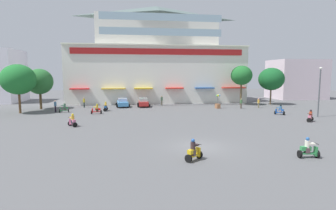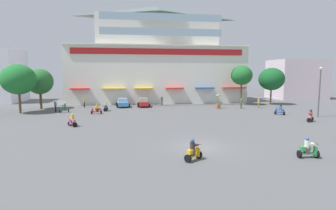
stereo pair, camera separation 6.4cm
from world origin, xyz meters
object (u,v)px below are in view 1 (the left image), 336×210
(scooter_rider_0, at_px, (72,121))
(pedestrian_3, at_px, (55,105))
(scooter_rider_4, at_px, (194,151))
(pedestrian_4, at_px, (162,100))
(scooter_rider_1, at_px, (64,108))
(scooter_rider_7, at_px, (310,117))
(scooter_rider_3, at_px, (106,107))
(pedestrian_2, at_px, (259,102))
(parked_car_0, at_px, (123,102))
(plaza_tree_0, at_px, (40,82))
(plaza_tree_3, at_px, (242,75))
(plaza_tree_1, at_px, (271,79))
(plaza_tree_2, at_px, (18,79))
(pedestrian_0, at_px, (84,102))
(scooter_rider_8, at_px, (280,110))
(parked_car_1, at_px, (143,102))
(balloon_vendor_cart, at_px, (218,104))
(scooter_rider_5, at_px, (308,149))
(streetlamp_near, at_px, (320,88))
(scooter_rider_2, at_px, (97,110))
(pedestrian_1, at_px, (241,103))

(scooter_rider_0, distance_m, pedestrian_3, 12.81)
(scooter_rider_4, relative_size, pedestrian_4, 0.85)
(scooter_rider_1, height_order, scooter_rider_7, scooter_rider_1)
(scooter_rider_3, relative_size, pedestrian_3, 0.83)
(scooter_rider_0, distance_m, pedestrian_2, 30.06)
(parked_car_0, height_order, pedestrian_4, pedestrian_4)
(scooter_rider_1, bearing_deg, plaza_tree_0, 136.96)
(plaza_tree_3, height_order, parked_car_0, plaza_tree_3)
(plaza_tree_1, relative_size, plaza_tree_2, 0.96)
(pedestrian_2, bearing_deg, parked_car_0, 167.95)
(scooter_rider_0, relative_size, pedestrian_0, 0.83)
(parked_car_0, bearing_deg, plaza_tree_0, -173.36)
(scooter_rider_7, xyz_separation_m, pedestrian_2, (-0.11, 12.95, 0.33))
(pedestrian_3, bearing_deg, scooter_rider_8, -12.43)
(scooter_rider_0, bearing_deg, pedestrian_0, 95.42)
(parked_car_1, distance_m, balloon_vendor_cart, 12.80)
(plaza_tree_3, bearing_deg, plaza_tree_0, -177.76)
(plaza_tree_0, distance_m, pedestrian_2, 35.93)
(pedestrian_2, bearing_deg, scooter_rider_5, -109.81)
(plaza_tree_0, relative_size, scooter_rider_0, 4.54)
(scooter_rider_3, bearing_deg, pedestrian_2, 0.30)
(plaza_tree_1, relative_size, scooter_rider_0, 4.76)
(plaza_tree_3, distance_m, parked_car_1, 18.48)
(pedestrian_4, xyz_separation_m, streetlamp_near, (19.07, -15.74, 2.86))
(scooter_rider_0, bearing_deg, parked_car_1, 63.30)
(plaza_tree_0, xyz_separation_m, streetlamp_near, (39.03, -13.19, -0.61))
(scooter_rider_0, bearing_deg, scooter_rider_3, 78.62)
(scooter_rider_0, xyz_separation_m, streetlamp_near, (30.90, 2.30, 3.26))
(scooter_rider_1, xyz_separation_m, pedestrian_3, (-1.39, 0.63, 0.38))
(scooter_rider_1, distance_m, balloon_vendor_cart, 24.13)
(streetlamp_near, bearing_deg, plaza_tree_1, 85.33)
(streetlamp_near, bearing_deg, pedestrian_0, 155.91)
(plaza_tree_1, height_order, pedestrian_2, plaza_tree_1)
(scooter_rider_4, relative_size, pedestrian_2, 0.91)
(plaza_tree_1, xyz_separation_m, scooter_rider_2, (-30.65, -7.67, -4.13))
(scooter_rider_8, xyz_separation_m, pedestrian_3, (-31.87, 7.03, 0.41))
(plaza_tree_1, height_order, pedestrian_3, plaza_tree_1)
(plaza_tree_2, bearing_deg, streetlamp_near, -12.43)
(scooter_rider_2, height_order, scooter_rider_8, scooter_rider_2)
(plaza_tree_3, relative_size, pedestrian_3, 4.08)
(pedestrian_4, bearing_deg, scooter_rider_8, -41.19)
(scooter_rider_8, height_order, pedestrian_3, pedestrian_3)
(pedestrian_3, bearing_deg, scooter_rider_4, -58.31)
(parked_car_1, bearing_deg, plaza_tree_3, 0.11)
(plaza_tree_3, xyz_separation_m, scooter_rider_8, (0.62, -12.04, -4.82))
(plaza_tree_3, distance_m, scooter_rider_0, 31.63)
(scooter_rider_3, xyz_separation_m, pedestrian_0, (-4.02, 4.79, 0.42))
(parked_car_1, bearing_deg, pedestrian_1, -17.19)
(scooter_rider_3, distance_m, scooter_rider_7, 28.24)
(scooter_rider_3, height_order, scooter_rider_5, scooter_rider_5)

